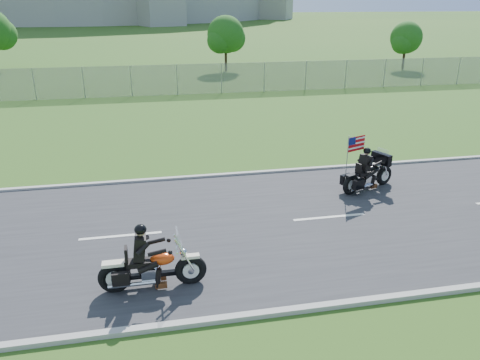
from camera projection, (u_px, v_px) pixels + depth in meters
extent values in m
plane|color=#254E18|center=(194.00, 231.00, 13.08)|extent=(420.00, 420.00, 0.00)
cube|color=#28282B|center=(194.00, 230.00, 13.07)|extent=(120.00, 8.00, 0.04)
cube|color=#9E9B93|center=(182.00, 178.00, 16.77)|extent=(120.00, 0.18, 0.12)
cube|color=#9E9B93|center=(215.00, 320.00, 9.36)|extent=(120.00, 0.18, 0.12)
cube|color=gray|center=(84.00, 83.00, 30.09)|extent=(60.00, 0.03, 2.00)
cylinder|color=#382316|center=(226.00, 57.00, 41.13)|extent=(0.22, 0.22, 2.52)
sphere|color=#225316|center=(226.00, 34.00, 40.45)|extent=(3.20, 3.20, 3.20)
sphere|color=#225316|center=(232.00, 38.00, 41.13)|extent=(2.40, 2.40, 2.40)
sphere|color=#225316|center=(220.00, 40.00, 40.14)|extent=(2.24, 2.24, 2.24)
sphere|color=#225316|center=(1.00, 34.00, 41.11)|extent=(2.70, 2.70, 2.70)
cylinder|color=#382316|center=(404.00, 57.00, 42.26)|extent=(0.22, 0.22, 2.24)
sphere|color=#225316|center=(406.00, 38.00, 41.65)|extent=(2.80, 2.80, 2.80)
sphere|color=#225316|center=(409.00, 41.00, 42.25)|extent=(2.10, 2.10, 2.10)
sphere|color=#225316|center=(403.00, 43.00, 41.39)|extent=(1.96, 1.96, 1.96)
torus|color=black|center=(191.00, 270.00, 10.51)|extent=(0.73, 0.18, 0.73)
torus|color=black|center=(115.00, 278.00, 10.21)|extent=(0.73, 0.18, 0.73)
ellipsoid|color=#DB3F10|center=(162.00, 259.00, 10.27)|extent=(0.55, 0.31, 0.27)
cube|color=black|center=(139.00, 263.00, 10.19)|extent=(0.54, 0.29, 0.12)
cube|color=black|center=(140.00, 247.00, 10.06)|extent=(0.24, 0.39, 0.54)
sphere|color=black|center=(140.00, 230.00, 9.92)|extent=(0.27, 0.27, 0.26)
cube|color=silver|center=(179.00, 238.00, 10.17)|extent=(0.04, 0.45, 0.39)
torus|color=black|center=(384.00, 175.00, 16.14)|extent=(0.70, 0.41, 0.69)
torus|color=black|center=(351.00, 185.00, 15.33)|extent=(0.70, 0.41, 0.69)
ellipsoid|color=black|center=(373.00, 170.00, 15.72)|extent=(0.60, 0.47, 0.26)
cube|color=black|center=(363.00, 173.00, 15.49)|extent=(0.58, 0.45, 0.11)
cube|color=black|center=(365.00, 163.00, 15.38)|extent=(0.35, 0.43, 0.51)
sphere|color=black|center=(367.00, 151.00, 15.26)|extent=(0.33, 0.33, 0.25)
cube|color=black|center=(381.00, 158.00, 15.78)|extent=(0.47, 0.77, 0.37)
cube|color=#B70C11|center=(356.00, 144.00, 15.14)|extent=(0.70, 0.30, 0.49)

